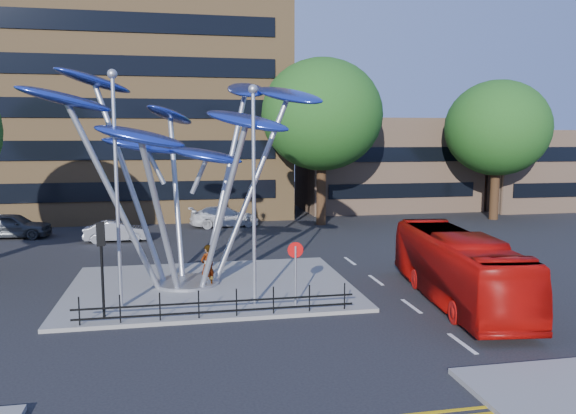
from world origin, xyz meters
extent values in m
plane|color=black|center=(0.00, 0.00, 0.00)|extent=(120.00, 120.00, 0.00)
cube|color=slate|center=(-1.00, 6.00, 0.07)|extent=(12.00, 9.00, 0.15)
cube|color=olive|center=(-6.00, 32.00, 15.00)|extent=(25.00, 15.00, 30.00)
cube|color=tan|center=(16.00, 30.00, 4.00)|extent=(15.00, 8.00, 8.00)
cube|color=tan|center=(30.00, 28.00, 3.50)|extent=(12.00, 8.00, 7.00)
cylinder|color=black|center=(8.00, 22.00, 2.86)|extent=(0.70, 0.70, 5.72)
ellipsoid|color=#1F4614|center=(8.00, 22.00, 8.06)|extent=(8.80, 8.80, 8.10)
cylinder|color=black|center=(22.00, 22.00, 2.53)|extent=(0.70, 0.70, 5.06)
ellipsoid|color=#1F4614|center=(22.00, 22.00, 7.13)|extent=(8.00, 8.00, 7.36)
cylinder|color=#9EA0A5|center=(-2.00, 6.50, 0.21)|extent=(2.80, 2.80, 0.12)
cylinder|color=#9EA0A5|center=(-3.20, 5.90, 4.05)|extent=(0.24, 0.24, 7.80)
ellipsoid|color=#2A42B6|center=(-6.40, 4.90, 7.95)|extent=(3.92, 2.95, 1.39)
cylinder|color=#9EA0A5|center=(-2.40, 5.50, 3.35)|extent=(0.24, 0.24, 6.40)
ellipsoid|color=#2A42B6|center=(-3.60, 3.30, 6.55)|extent=(3.47, 1.78, 1.31)
cylinder|color=#9EA0A5|center=(-1.40, 5.70, 3.65)|extent=(0.24, 0.24, 7.00)
ellipsoid|color=#2A42B6|center=(0.40, 4.10, 7.15)|extent=(3.81, 3.11, 1.36)
cylinder|color=#9EA0A5|center=(-0.80, 6.50, 4.25)|extent=(0.24, 0.24, 8.20)
ellipsoid|color=#2A42B6|center=(2.60, 6.90, 8.35)|extent=(3.52, 4.06, 1.44)
cylinder|color=#9EA0A5|center=(-1.20, 7.40, 4.45)|extent=(0.24, 0.24, 8.60)
ellipsoid|color=#2A42B6|center=(1.00, 9.40, 8.75)|extent=(2.21, 3.79, 1.39)
cylinder|color=#9EA0A5|center=(-2.20, 7.50, 3.85)|extent=(0.24, 0.24, 7.40)
ellipsoid|color=#2A42B6|center=(-2.60, 10.10, 7.55)|extent=(3.02, 3.71, 1.34)
cylinder|color=#9EA0A5|center=(-3.00, 6.90, 4.55)|extent=(0.24, 0.24, 8.80)
ellipsoid|color=#2A42B6|center=(-5.80, 8.30, 8.95)|extent=(3.88, 3.60, 1.42)
ellipsoid|color=#2A42B6|center=(-3.80, 6.70, 6.15)|extent=(3.40, 1.96, 1.13)
ellipsoid|color=#2A42B6|center=(-1.10, 6.10, 5.75)|extent=(3.39, 2.16, 1.11)
cylinder|color=#9EA0A5|center=(-4.50, 3.50, 4.40)|extent=(0.14, 0.14, 8.50)
sphere|color=#9EA0A5|center=(-4.50, 3.50, 8.77)|extent=(0.36, 0.36, 0.36)
cylinder|color=#9EA0A5|center=(0.50, 3.00, 4.15)|extent=(0.14, 0.14, 8.00)
sphere|color=#9EA0A5|center=(0.50, 3.00, 8.27)|extent=(0.36, 0.36, 0.36)
cylinder|color=black|center=(-5.00, 2.50, 1.75)|extent=(0.10, 0.10, 3.20)
cube|color=black|center=(-5.00, 2.50, 3.15)|extent=(0.28, 0.18, 0.85)
sphere|color=#FF0C0C|center=(-5.00, 2.50, 3.43)|extent=(0.18, 0.18, 0.18)
cylinder|color=#9EA0A5|center=(2.00, 2.50, 1.30)|extent=(0.08, 0.08, 2.30)
cylinder|color=red|center=(2.00, 2.53, 2.30)|extent=(0.60, 0.04, 0.60)
cube|color=white|center=(2.00, 2.55, 2.30)|extent=(0.42, 0.03, 0.10)
cylinder|color=black|center=(-5.70, 1.70, 0.65)|extent=(0.05, 0.05, 1.00)
cylinder|color=black|center=(-4.36, 1.70, 0.65)|extent=(0.05, 0.05, 1.00)
cylinder|color=black|center=(-3.01, 1.70, 0.65)|extent=(0.05, 0.05, 1.00)
cylinder|color=black|center=(-1.67, 1.70, 0.65)|extent=(0.05, 0.05, 1.00)
cylinder|color=black|center=(-0.33, 1.70, 0.65)|extent=(0.05, 0.05, 1.00)
cylinder|color=black|center=(1.01, 1.70, 0.65)|extent=(0.05, 0.05, 1.00)
cylinder|color=black|center=(2.36, 1.70, 0.65)|extent=(0.05, 0.05, 1.00)
cylinder|color=black|center=(3.70, 1.70, 0.65)|extent=(0.05, 0.05, 1.00)
cube|color=black|center=(-1.00, 1.70, 0.70)|extent=(10.00, 0.06, 0.06)
cube|color=black|center=(-1.00, 1.70, 0.35)|extent=(10.00, 0.06, 0.06)
imported|color=#B20C08|center=(8.50, 2.24, 1.40)|extent=(3.53, 10.23, 2.79)
imported|color=gray|center=(-1.15, 5.76, 1.07)|extent=(0.80, 0.75, 1.84)
imported|color=#3C4043|center=(-12.89, 20.53, 0.82)|extent=(4.97, 2.42, 1.64)
imported|color=#A9ABB0|center=(-6.14, 18.00, 0.65)|extent=(3.97, 1.45, 1.30)
imported|color=silver|center=(0.92, 22.57, 0.72)|extent=(5.19, 2.63, 1.44)
camera|label=1|loc=(-2.24, -17.80, 6.62)|focal=35.00mm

